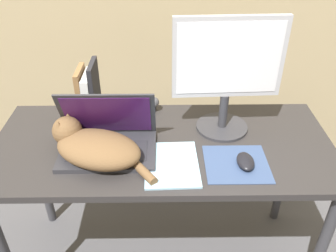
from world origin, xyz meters
TOP-DOWN VIEW (x-y plane):
  - desk at (0.00, 0.30)m, footprint 1.36×0.59m
  - laptop at (-0.21, 0.26)m, footprint 0.36×0.25m
  - cat at (-0.25, 0.20)m, footprint 0.41×0.30m
  - external_monitor at (0.25, 0.40)m, footprint 0.43×0.22m
  - mousepad at (0.27, 0.16)m, footprint 0.23×0.22m
  - computer_mouse at (0.30, 0.15)m, footprint 0.06×0.10m
  - book_row at (-0.31, 0.50)m, footprint 0.08×0.16m
  - notepad at (0.03, 0.16)m, footprint 0.20×0.27m
  - webcam at (-0.04, 0.54)m, footprint 0.05×0.05m

SIDE VIEW (x-z plane):
  - desk at x=0.00m, z-range 0.27..0.99m
  - mousepad at x=0.27m, z-range 0.71..0.72m
  - notepad at x=0.03m, z-range 0.71..0.72m
  - computer_mouse at x=0.30m, z-range 0.72..0.75m
  - webcam at x=-0.04m, z-range 0.72..0.79m
  - laptop at x=-0.21m, z-range 0.64..0.88m
  - cat at x=-0.25m, z-range 0.70..0.84m
  - book_row at x=-0.31m, z-range 0.70..0.95m
  - external_monitor at x=0.25m, z-range 0.74..1.21m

